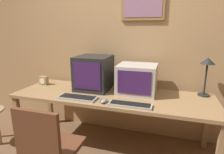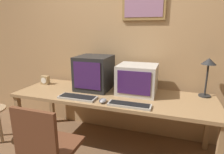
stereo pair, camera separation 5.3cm
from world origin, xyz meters
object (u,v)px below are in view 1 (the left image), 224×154
mouse_near_keyboard (103,101)px  desk_clock (44,80)px  mouse_far_corner (104,101)px  keyboard_main (78,98)px  desk_lamp (207,66)px  monitor_right (137,79)px  keyboard_side (130,105)px  monitor_left (94,73)px

mouse_near_keyboard → desk_clock: bearing=159.8°
mouse_far_corner → keyboard_main: bearing=175.5°
mouse_near_keyboard → desk_lamp: size_ratio=0.23×
mouse_near_keyboard → desk_lamp: 1.22m
mouse_far_corner → desk_clock: bearing=159.6°
mouse_far_corner → desk_clock: size_ratio=0.95×
monitor_right → keyboard_side: bearing=-89.0°
mouse_far_corner → desk_clock: 1.09m
keyboard_main → mouse_near_keyboard: size_ratio=4.16×
desk_clock → mouse_near_keyboard: bearing=-20.2°
keyboard_side → mouse_far_corner: 0.28m
monitor_right → mouse_far_corner: 0.52m
desk_lamp → mouse_near_keyboard: bearing=-152.9°
monitor_right → desk_lamp: size_ratio=1.02×
mouse_far_corner → mouse_near_keyboard: bearing=143.3°
monitor_left → monitor_right: (0.55, 0.01, -0.04)m
monitor_left → mouse_far_corner: bearing=-55.9°
monitor_left → keyboard_side: 0.72m
monitor_left → mouse_near_keyboard: 0.52m
monitor_right → keyboard_side: monitor_right is taller
keyboard_main → desk_clock: bearing=153.2°
monitor_left → monitor_right: monitor_left is taller
mouse_near_keyboard → keyboard_main: bearing=176.9°
monitor_right → mouse_near_keyboard: (-0.28, -0.41, -0.15)m
monitor_right → keyboard_main: monitor_right is taller
keyboard_side → desk_clock: size_ratio=3.71×
mouse_near_keyboard → monitor_left: bearing=123.6°
mouse_far_corner → keyboard_side: bearing=-0.7°
monitor_right → keyboard_side: 0.45m
monitor_left → keyboard_main: (-0.04, -0.39, -0.20)m
mouse_near_keyboard → desk_clock: desk_clock is taller
keyboard_side → desk_lamp: 0.99m
mouse_far_corner → desk_lamp: bearing=27.7°
monitor_right → mouse_near_keyboard: monitor_right is taller
keyboard_main → mouse_far_corner: bearing=-4.5°
monitor_left → mouse_near_keyboard: monitor_left is taller
monitor_left → keyboard_main: bearing=-95.5°
mouse_near_keyboard → desk_lamp: (1.04, 0.53, 0.32)m
keyboard_side → desk_lamp: desk_lamp is taller
keyboard_side → mouse_near_keyboard: mouse_near_keyboard is taller
monitor_left → desk_clock: (-0.74, -0.03, -0.15)m
monitor_right → mouse_far_corner: bearing=-123.1°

